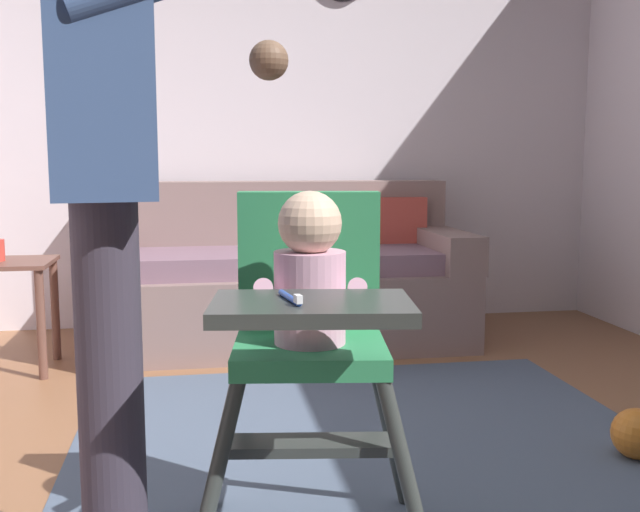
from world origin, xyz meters
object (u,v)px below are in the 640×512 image
high_chair (310,309)px  adult_standing (105,178)px  toy_ball (637,434)px  side_table (9,291)px  couch (280,281)px

high_chair → adult_standing: (-0.46, -0.07, 0.32)m
high_chair → toy_ball: (1.16, 0.42, -0.55)m
high_chair → side_table: bearing=-140.7°
toy_ball → side_table: (-2.29, 1.43, 0.30)m
side_table → couch: bearing=15.4°
toy_ball → adult_standing: bearing=-163.0°
toy_ball → couch: bearing=118.8°
couch → high_chair: (-0.18, -2.21, 0.30)m
adult_standing → toy_ball: bearing=8.4°
high_chair → adult_standing: size_ratio=0.55×
toy_ball → side_table: bearing=148.1°
couch → high_chair: bearing=-4.6°
couch → toy_ball: couch is taller
high_chair → adult_standing: 0.56m
couch → toy_ball: size_ratio=11.81×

